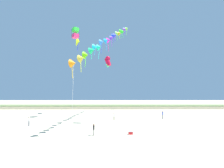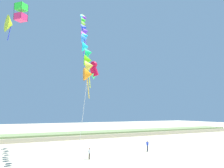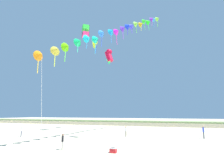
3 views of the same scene
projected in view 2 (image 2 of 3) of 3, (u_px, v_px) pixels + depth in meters
name	position (u px, v px, depth m)	size (l,w,h in m)	color
dune_ridge	(32.00, 137.00, 52.76)	(120.00, 8.25, 1.33)	beige
person_near_right	(89.00, 153.00, 31.62)	(0.34, 0.48, 1.50)	#726656
person_far_left	(147.00, 145.00, 37.82)	(0.24, 0.61, 1.74)	#474C56
kite_banner_string	(85.00, 32.00, 34.06)	(10.90, 27.77, 26.44)	orange
large_kite_low_lead	(94.00, 70.00, 28.85)	(1.41, 1.05, 2.25)	red
large_kite_mid_trail	(21.00, 12.00, 32.23)	(1.82, 1.82, 2.36)	#DF2D69
large_kite_high_solo	(10.00, 24.00, 37.72)	(1.58, 2.93, 4.09)	#D0EF20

